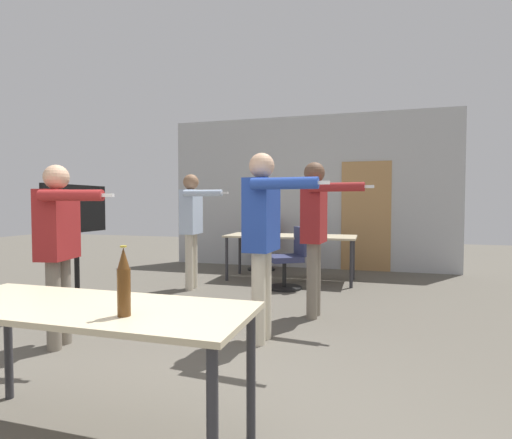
# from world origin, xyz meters

# --- Properties ---
(back_wall) EXTENTS (5.55, 0.12, 2.96)m
(back_wall) POSITION_xyz_m (0.03, 6.29, 1.47)
(back_wall) COLOR #B2B5B7
(back_wall) RESTS_ON ground_plane
(conference_table_near) EXTENTS (1.77, 0.66, 0.74)m
(conference_table_near) POSITION_xyz_m (-0.24, 0.24, 0.66)
(conference_table_near) COLOR #C6B793
(conference_table_near) RESTS_ON ground_plane
(conference_table_far) EXTENTS (2.11, 0.79, 0.74)m
(conference_table_far) POSITION_xyz_m (-0.07, 4.94, 0.68)
(conference_table_far) COLOR #C6B793
(conference_table_far) RESTS_ON ground_plane
(tv_screen) EXTENTS (0.44, 1.05, 1.49)m
(tv_screen) POSITION_xyz_m (-2.23, 2.51, 0.91)
(tv_screen) COLOR black
(tv_screen) RESTS_ON ground_plane
(person_near_casual) EXTENTS (0.76, 0.63, 1.73)m
(person_near_casual) POSITION_xyz_m (0.60, 2.92, 1.06)
(person_near_casual) COLOR slate
(person_near_casual) RESTS_ON ground_plane
(person_left_plaid) EXTENTS (0.77, 0.65, 1.73)m
(person_left_plaid) POSITION_xyz_m (0.25, 2.00, 1.05)
(person_left_plaid) COLOR beige
(person_left_plaid) RESTS_ON ground_plane
(person_right_polo) EXTENTS (0.77, 0.56, 1.69)m
(person_right_polo) POSITION_xyz_m (-1.33, 3.86, 1.04)
(person_right_polo) COLOR beige
(person_right_polo) RESTS_ON ground_plane
(person_far_watching) EXTENTS (0.80, 0.56, 1.61)m
(person_far_watching) POSITION_xyz_m (-1.44, 1.37, 0.98)
(person_far_watching) COLOR slate
(person_far_watching) RESTS_ON ground_plane
(office_chair_far_left) EXTENTS (0.68, 0.65, 0.91)m
(office_chair_far_left) POSITION_xyz_m (0.03, 4.31, 0.42)
(office_chair_far_left) COLOR black
(office_chair_far_left) RESTS_ON ground_plane
(office_chair_mid_tucked) EXTENTS (0.64, 0.67, 0.93)m
(office_chair_mid_tucked) POSITION_xyz_m (-0.77, 5.83, 0.43)
(office_chair_mid_tucked) COLOR black
(office_chair_mid_tucked) RESTS_ON ground_plane
(beer_bottle) EXTENTS (0.06, 0.06, 0.33)m
(beer_bottle) POSITION_xyz_m (0.08, 0.12, 0.90)
(beer_bottle) COLOR #563314
(beer_bottle) RESTS_ON conference_table_near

